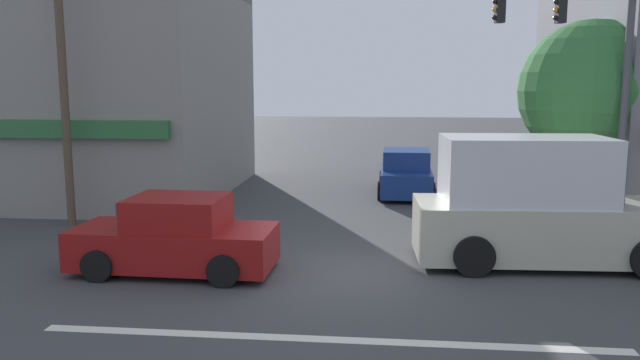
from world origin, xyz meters
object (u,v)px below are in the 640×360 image
object	(u,v)px
traffic_light_mast	(587,70)
street_tree	(590,91)
utility_pole_near_left	(63,83)
sedan_parked_curbside	(175,238)
sedan_crossing_leftbound	(406,174)
box_truck_waiting_far	(539,207)

from	to	relation	value
traffic_light_mast	street_tree	bearing A→B (deg)	69.84
street_tree	traffic_light_mast	distance (m)	2.31
street_tree	utility_pole_near_left	distance (m)	14.12
traffic_light_mast	sedan_parked_curbside	bearing A→B (deg)	-159.08
sedan_crossing_leftbound	utility_pole_near_left	bearing A→B (deg)	-147.79
box_truck_waiting_far	sedan_parked_curbside	distance (m)	7.71
street_tree	box_truck_waiting_far	bearing A→B (deg)	-117.82
utility_pole_near_left	sedan_parked_curbside	bearing A→B (deg)	-42.01
traffic_light_mast	box_truck_waiting_far	bearing A→B (deg)	-124.64
utility_pole_near_left	sedan_crossing_leftbound	size ratio (longest dim) A/B	1.81
street_tree	sedan_crossing_leftbound	world-z (taller)	street_tree
box_truck_waiting_far	street_tree	bearing A→B (deg)	62.18
traffic_light_mast	sedan_parked_curbside	world-z (taller)	traffic_light_mast
street_tree	utility_pole_near_left	bearing A→B (deg)	-173.00
sedan_crossing_leftbound	sedan_parked_curbside	xyz separation A→B (m)	(-5.02, -9.66, 0.00)
street_tree	traffic_light_mast	world-z (taller)	traffic_light_mast
street_tree	sedan_crossing_leftbound	distance (m)	6.93
utility_pole_near_left	sedan_parked_curbside	world-z (taller)	utility_pole_near_left
box_truck_waiting_far	sedan_parked_curbside	world-z (taller)	box_truck_waiting_far
sedan_parked_curbside	traffic_light_mast	bearing A→B (deg)	20.92
street_tree	utility_pole_near_left	xyz separation A→B (m)	(-14.01, -1.72, 0.23)
box_truck_waiting_far	sedan_parked_curbside	size ratio (longest dim) A/B	1.37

